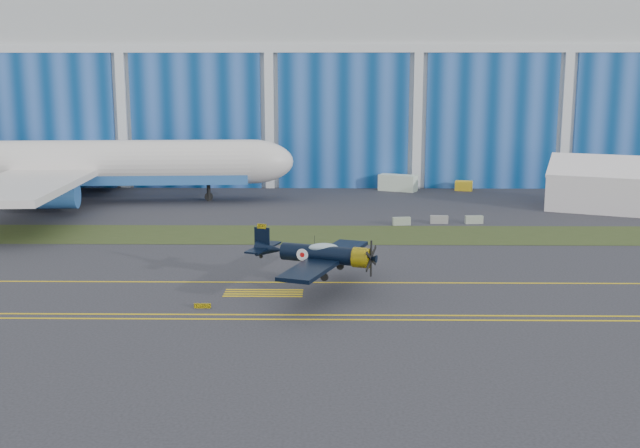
{
  "coord_description": "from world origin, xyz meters",
  "views": [
    {
      "loc": [
        -12.95,
        -62.96,
        15.85
      ],
      "look_at": [
        -13.82,
        1.35,
        3.57
      ],
      "focal_mm": 42.0,
      "sensor_mm": 36.0,
      "label": 1
    }
  ],
  "objects_px": {
    "warbird": "(318,254)",
    "tug": "(464,186)",
    "jetliner": "(64,114)",
    "shipping_container": "(398,183)",
    "tent": "(612,182)"
  },
  "relations": [
    {
      "from": "shipping_container",
      "to": "tug",
      "type": "distance_m",
      "value": 9.79
    },
    {
      "from": "tug",
      "to": "shipping_container",
      "type": "bearing_deg",
      "value": -161.96
    },
    {
      "from": "jetliner",
      "to": "shipping_container",
      "type": "relative_size",
      "value": 12.96
    },
    {
      "from": "warbird",
      "to": "tug",
      "type": "height_order",
      "value": "warbird"
    },
    {
      "from": "shipping_container",
      "to": "warbird",
      "type": "bearing_deg",
      "value": -76.62
    },
    {
      "from": "warbird",
      "to": "tent",
      "type": "relative_size",
      "value": 0.91
    },
    {
      "from": "warbird",
      "to": "tent",
      "type": "distance_m",
      "value": 52.62
    },
    {
      "from": "jetliner",
      "to": "tug",
      "type": "distance_m",
      "value": 56.84
    },
    {
      "from": "tug",
      "to": "warbird",
      "type": "bearing_deg",
      "value": -95.11
    },
    {
      "from": "jetliner",
      "to": "tug",
      "type": "bearing_deg",
      "value": 7.77
    },
    {
      "from": "warbird",
      "to": "tug",
      "type": "bearing_deg",
      "value": 89.14
    },
    {
      "from": "warbird",
      "to": "shipping_container",
      "type": "bearing_deg",
      "value": 98.54
    },
    {
      "from": "jetliner",
      "to": "warbird",
      "type": "bearing_deg",
      "value": -55.71
    },
    {
      "from": "shipping_container",
      "to": "jetliner",
      "type": "bearing_deg",
      "value": -141.43
    },
    {
      "from": "warbird",
      "to": "tug",
      "type": "xyz_separation_m",
      "value": [
        20.62,
        54.36,
        -2.25
      ]
    }
  ]
}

